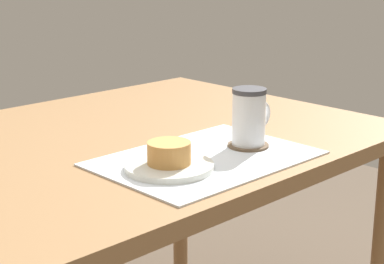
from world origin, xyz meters
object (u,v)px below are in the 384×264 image
pastry_plate (169,166)px  pastry (169,153)px  coffee_mug (250,116)px  dining_table (107,171)px

pastry_plate → pastry: (0.00, 0.00, 0.03)m
pastry_plate → coffee_mug: size_ratio=1.42×
dining_table → pastry_plate: size_ratio=7.33×
pastry_plate → pastry: size_ratio=2.05×
pastry → coffee_mug: coffee_mug is taller
dining_table → pastry: 0.28m
dining_table → coffee_mug: (0.19, -0.26, 0.14)m
pastry_plate → coffee_mug: coffee_mug is taller
dining_table → coffee_mug: size_ratio=10.39×
coffee_mug → pastry: bearing=178.6°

